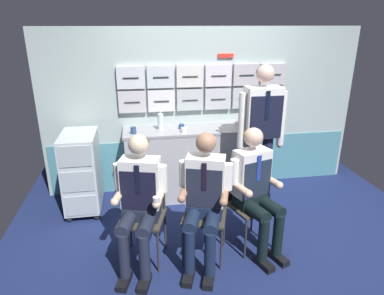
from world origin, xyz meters
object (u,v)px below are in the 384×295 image
crew_member_right (204,195)px  espresso_cup_small (181,126)px  service_trolley (82,171)px  crew_member_standing (262,127)px  folding_chair_left (144,205)px  water_bottle_clear (245,118)px  crew_member_by_counter (256,186)px  crew_member_left (139,198)px  folding_chair_right (206,203)px  folding_chair_by_counter (245,194)px

crew_member_right → espresso_cup_small: 1.39m
service_trolley → crew_member_right: (1.25, -1.19, 0.19)m
service_trolley → crew_member_standing: (2.07, -0.39, 0.55)m
service_trolley → crew_member_right: size_ratio=0.77×
folding_chair_left → water_bottle_clear: (1.32, 1.07, 0.53)m
service_trolley → folding_chair_left: bearing=-54.2°
crew_member_right → crew_member_by_counter: (0.54, 0.11, -0.01)m
crew_member_by_counter → espresso_cup_small: (-0.55, 1.25, 0.26)m
folding_chair_left → crew_member_right: bearing=-20.8°
crew_member_left → folding_chair_right: size_ratio=1.48×
crew_member_standing → espresso_cup_small: crew_member_standing is taller
crew_member_left → espresso_cup_small: 1.45m
crew_member_left → water_bottle_clear: (1.36, 1.22, 0.36)m
espresso_cup_small → folding_chair_left: bearing=-114.4°
service_trolley → espresso_cup_small: size_ratio=13.95×
crew_member_by_counter → espresso_cup_small: crew_member_by_counter is taller
crew_member_right → water_bottle_clear: crew_member_right is taller
service_trolley → water_bottle_clear: bearing=2.3°
service_trolley → folding_chair_by_counter: size_ratio=1.13×
water_bottle_clear → espresso_cup_small: size_ratio=4.01×
crew_member_right → folding_chair_left: bearing=159.2°
service_trolley → crew_member_standing: size_ratio=0.55×
espresso_cup_small → folding_chair_by_counter: bearing=-65.4°
service_trolley → crew_member_by_counter: (1.79, -1.08, 0.18)m
folding_chair_right → crew_member_by_counter: (0.48, -0.04, 0.16)m
water_bottle_clear → crew_member_standing: bearing=-84.7°
folding_chair_left → crew_member_left: 0.23m
crew_member_standing → espresso_cup_small: bearing=145.8°
folding_chair_left → crew_member_by_counter: 1.10m
espresso_cup_small → folding_chair_right: bearing=-86.7°
crew_member_right → crew_member_left: bearing=175.1°
crew_member_right → folding_chair_by_counter: bearing=28.7°
folding_chair_left → service_trolley: bearing=125.8°
crew_member_left → folding_chair_right: crew_member_left is taller
water_bottle_clear → espresso_cup_small: (-0.79, 0.09, -0.10)m
water_bottle_clear → crew_member_by_counter: bearing=-101.6°
folding_chair_right → crew_member_right: crew_member_right is taller
service_trolley → folding_chair_by_counter: (1.74, -0.93, 0.01)m
crew_member_by_counter → crew_member_standing: (0.28, 0.68, 0.38)m
crew_member_standing → espresso_cup_small: 1.02m
crew_member_left → crew_member_standing: 1.63m
folding_chair_right → crew_member_by_counter: size_ratio=0.68×
crew_member_left → crew_member_standing: (1.40, 0.74, 0.37)m
folding_chair_right → crew_member_standing: crew_member_standing is taller
espresso_cup_small → water_bottle_clear: bearing=-6.5°
service_trolley → folding_chair_right: (1.31, -1.04, 0.01)m
crew_member_left → crew_member_standing: size_ratio=0.72×
folding_chair_left → folding_chair_right: 0.60m
crew_member_by_counter → folding_chair_right: bearing=175.1°
crew_member_right → folding_chair_by_counter: 0.58m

